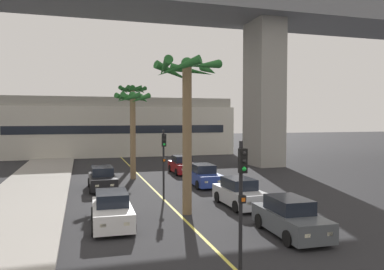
% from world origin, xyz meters
% --- Properties ---
extents(sidewalk_left, '(4.80, 80.00, 0.15)m').
position_xyz_m(sidewalk_left, '(-8.00, 16.00, 0.07)').
color(sidewalk_left, '#9E9991').
rests_on(sidewalk_left, ground).
extents(lane_stripe_center, '(0.14, 56.00, 0.01)m').
position_xyz_m(lane_stripe_center, '(0.00, 24.00, 0.00)').
color(lane_stripe_center, '#DBCC4C').
rests_on(lane_stripe_center, ground).
extents(bridge_overpass, '(89.73, 8.00, 19.09)m').
position_xyz_m(bridge_overpass, '(1.20, 33.45, 15.48)').
color(bridge_overpass, slate).
rests_on(bridge_overpass, ground).
extents(pier_building_backdrop, '(30.20, 8.04, 7.56)m').
position_xyz_m(pier_building_backdrop, '(0.00, 49.23, 3.72)').
color(pier_building_backdrop, beige).
rests_on(pier_building_backdrop, ground).
extents(car_queue_front, '(1.89, 4.13, 1.56)m').
position_xyz_m(car_queue_front, '(-3.39, 24.35, 0.72)').
color(car_queue_front, black).
rests_on(car_queue_front, ground).
extents(car_queue_second, '(1.86, 4.11, 1.56)m').
position_xyz_m(car_queue_second, '(3.84, 30.12, 0.72)').
color(car_queue_second, maroon).
rests_on(car_queue_second, ground).
extents(car_queue_third, '(1.91, 4.14, 1.56)m').
position_xyz_m(car_queue_third, '(-3.44, 15.19, 0.72)').
color(car_queue_third, white).
rests_on(car_queue_third, ground).
extents(car_queue_fourth, '(1.92, 4.15, 1.56)m').
position_xyz_m(car_queue_fourth, '(3.64, 11.74, 0.72)').
color(car_queue_fourth, '#4C5156').
rests_on(car_queue_fourth, ground).
extents(car_queue_fifth, '(1.85, 4.11, 1.56)m').
position_xyz_m(car_queue_fifth, '(3.73, 23.73, 0.72)').
color(car_queue_fifth, navy).
rests_on(car_queue_fifth, ground).
extents(car_queue_sixth, '(1.93, 4.15, 1.56)m').
position_xyz_m(car_queue_sixth, '(3.70, 17.13, 0.72)').
color(car_queue_sixth, '#B7BABF').
rests_on(car_queue_sixth, ground).
extents(traffic_light_median_near, '(0.24, 0.37, 4.20)m').
position_xyz_m(traffic_light_median_near, '(0.02, 8.62, 2.71)').
color(traffic_light_median_near, black).
rests_on(traffic_light_median_near, ground).
extents(traffic_light_median_far, '(0.24, 0.37, 4.20)m').
position_xyz_m(traffic_light_median_far, '(-0.01, 19.94, 2.71)').
color(traffic_light_median_far, black).
rests_on(traffic_light_median_far, ground).
extents(palm_tree_near_median, '(2.91, 3.01, 7.05)m').
position_xyz_m(palm_tree_near_median, '(-0.76, 28.29, 5.38)').
color(palm_tree_near_median, brown).
rests_on(palm_tree_near_median, ground).
extents(palm_tree_mid_median, '(2.99, 3.02, 8.30)m').
position_xyz_m(palm_tree_mid_median, '(0.38, 36.71, 6.51)').
color(palm_tree_mid_median, brown).
rests_on(palm_tree_mid_median, ground).
extents(palm_tree_far_median, '(3.50, 3.56, 7.97)m').
position_xyz_m(palm_tree_far_median, '(0.42, 16.31, 6.06)').
color(palm_tree_far_median, brown).
rests_on(palm_tree_far_median, ground).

